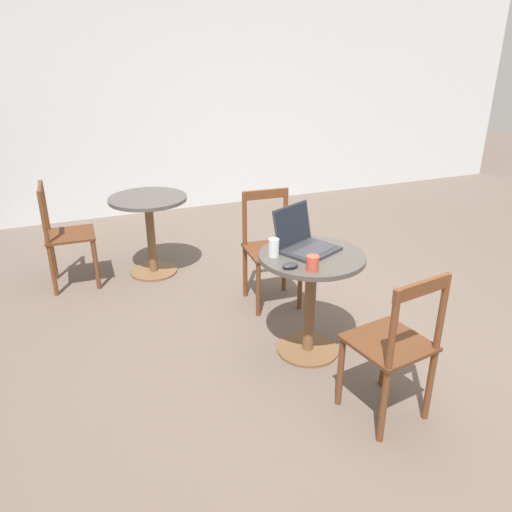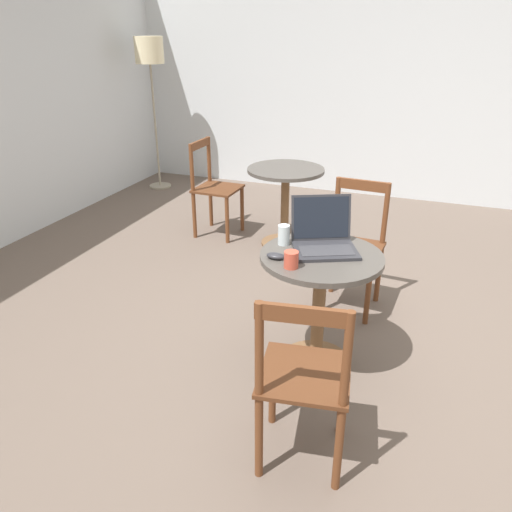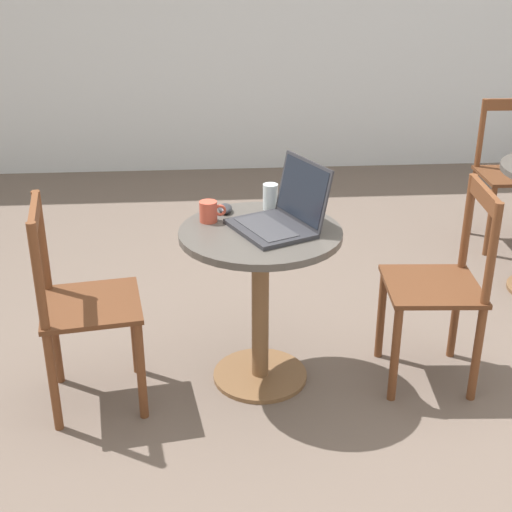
# 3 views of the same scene
# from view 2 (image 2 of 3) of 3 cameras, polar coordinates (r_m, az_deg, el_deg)

# --- Properties ---
(ground_plane) EXTENTS (16.00, 16.00, 0.00)m
(ground_plane) POSITION_cam_2_polar(r_m,az_deg,el_deg) (3.19, 9.99, -10.36)
(ground_plane) COLOR #66564C
(wall_side) EXTENTS (0.06, 9.40, 2.70)m
(wall_side) POSITION_cam_2_polar(r_m,az_deg,el_deg) (5.86, 17.64, 19.13)
(wall_side) COLOR silver
(wall_side) RESTS_ON ground_plane
(cafe_table_near) EXTENTS (0.67, 0.67, 0.71)m
(cafe_table_near) POSITION_cam_2_polar(r_m,az_deg,el_deg) (2.77, 7.31, -3.43)
(cafe_table_near) COLOR brown
(cafe_table_near) RESTS_ON ground_plane
(cafe_table_mid) EXTENTS (0.67, 0.67, 0.71)m
(cafe_table_mid) POSITION_cam_2_polar(r_m,az_deg,el_deg) (4.41, 3.37, 7.57)
(cafe_table_mid) COLOR brown
(cafe_table_mid) RESTS_ON ground_plane
(chair_near_left) EXTENTS (0.44, 0.44, 0.88)m
(chair_near_left) POSITION_cam_2_polar(r_m,az_deg,el_deg) (2.19, 5.48, -14.02)
(chair_near_left) COLOR brown
(chair_near_left) RESTS_ON ground_plane
(chair_near_right) EXTENTS (0.41, 0.41, 0.88)m
(chair_near_right) POSITION_cam_2_polar(r_m,az_deg,el_deg) (3.47, 11.07, 1.01)
(chair_near_right) COLOR brown
(chair_near_right) RESTS_ON ground_plane
(chair_mid_back) EXTENTS (0.40, 0.40, 0.88)m
(chair_mid_back) POSITION_cam_2_polar(r_m,az_deg,el_deg) (4.69, -4.84, 7.68)
(chair_mid_back) COLOR brown
(chair_mid_back) RESTS_ON ground_plane
(floor_lamp) EXTENTS (0.32, 0.32, 1.72)m
(floor_lamp) POSITION_cam_2_polar(r_m,az_deg,el_deg) (6.13, -12.05, 21.19)
(floor_lamp) COLOR #9E937F
(floor_lamp) RESTS_ON ground_plane
(laptop) EXTENTS (0.42, 0.43, 0.27)m
(laptop) POSITION_cam_2_polar(r_m,az_deg,el_deg) (2.74, 7.78, 1.90)
(laptop) COLOR #2D2D33
(laptop) RESTS_ON cafe_table_near
(mouse) EXTENTS (0.06, 0.10, 0.03)m
(mouse) POSITION_cam_2_polar(r_m,az_deg,el_deg) (2.61, 2.26, 0.01)
(mouse) COLOR #2D2D33
(mouse) RESTS_ON cafe_table_near
(mug) EXTENTS (0.11, 0.07, 0.09)m
(mug) POSITION_cam_2_polar(r_m,az_deg,el_deg) (2.51, 4.06, -0.38)
(mug) COLOR #C64C38
(mug) RESTS_ON cafe_table_near
(drinking_glass) EXTENTS (0.07, 0.07, 0.11)m
(drinking_glass) POSITION_cam_2_polar(r_m,az_deg,el_deg) (2.77, 3.20, 2.42)
(drinking_glass) COLOR silver
(drinking_glass) RESTS_ON cafe_table_near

